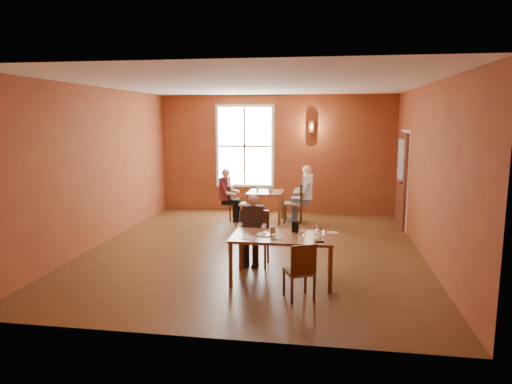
# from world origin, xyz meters

# --- Properties ---
(ground) EXTENTS (6.00, 7.00, 0.01)m
(ground) POSITION_xyz_m (0.00, 0.00, 0.00)
(ground) COLOR brown
(ground) RESTS_ON ground
(wall_back) EXTENTS (6.00, 0.04, 3.00)m
(wall_back) POSITION_xyz_m (0.00, 3.50, 1.50)
(wall_back) COLOR brown
(wall_back) RESTS_ON ground
(wall_front) EXTENTS (6.00, 0.04, 3.00)m
(wall_front) POSITION_xyz_m (0.00, -3.50, 1.50)
(wall_front) COLOR brown
(wall_front) RESTS_ON ground
(wall_left) EXTENTS (0.04, 7.00, 3.00)m
(wall_left) POSITION_xyz_m (-3.00, 0.00, 1.50)
(wall_left) COLOR brown
(wall_left) RESTS_ON ground
(wall_right) EXTENTS (0.04, 7.00, 3.00)m
(wall_right) POSITION_xyz_m (3.00, 0.00, 1.50)
(wall_right) COLOR brown
(wall_right) RESTS_ON ground
(ceiling) EXTENTS (6.00, 7.00, 0.04)m
(ceiling) POSITION_xyz_m (0.00, 0.00, 3.00)
(ceiling) COLOR white
(ceiling) RESTS_ON wall_back
(window) EXTENTS (1.36, 0.10, 1.96)m
(window) POSITION_xyz_m (-0.80, 3.45, 1.70)
(window) COLOR white
(window) RESTS_ON wall_back
(door) EXTENTS (0.12, 1.04, 2.10)m
(door) POSITION_xyz_m (2.94, 2.30, 1.05)
(door) COLOR maroon
(door) RESTS_ON ground
(wall_sconce) EXTENTS (0.16, 0.16, 0.28)m
(wall_sconce) POSITION_xyz_m (0.90, 3.40, 2.20)
(wall_sconce) COLOR brown
(wall_sconce) RESTS_ON wall_back
(main_table) EXTENTS (1.49, 0.84, 0.70)m
(main_table) POSITION_xyz_m (0.67, -1.58, 0.35)
(main_table) COLOR brown
(main_table) RESTS_ON ground
(chair_diner_main) EXTENTS (0.40, 0.40, 0.90)m
(chair_diner_main) POSITION_xyz_m (0.17, -0.93, 0.45)
(chair_diner_main) COLOR #4B2C13
(chair_diner_main) RESTS_ON ground
(diner_main) EXTENTS (0.45, 0.45, 1.13)m
(diner_main) POSITION_xyz_m (0.17, -0.96, 0.56)
(diner_main) COLOR black
(diner_main) RESTS_ON ground
(chair_empty) EXTENTS (0.46, 0.46, 0.79)m
(chair_empty) POSITION_xyz_m (0.96, -2.21, 0.39)
(chair_empty) COLOR #582919
(chair_empty) RESTS_ON ground
(plate_food) EXTENTS (0.31, 0.31, 0.03)m
(plate_food) POSITION_xyz_m (0.40, -1.59, 0.71)
(plate_food) COLOR white
(plate_food) RESTS_ON main_table
(sandwich) EXTENTS (0.09, 0.09, 0.10)m
(sandwich) POSITION_xyz_m (0.52, -1.51, 0.75)
(sandwich) COLOR tan
(sandwich) RESTS_ON main_table
(goblet_a) EXTENTS (0.09, 0.09, 0.17)m
(goblet_a) POSITION_xyz_m (1.15, -1.45, 0.78)
(goblet_a) COLOR white
(goblet_a) RESTS_ON main_table
(goblet_b) EXTENTS (0.07, 0.07, 0.17)m
(goblet_b) POSITION_xyz_m (1.25, -1.66, 0.78)
(goblet_b) COLOR white
(goblet_b) RESTS_ON main_table
(goblet_c) EXTENTS (0.07, 0.07, 0.17)m
(goblet_c) POSITION_xyz_m (0.98, -1.78, 0.78)
(goblet_c) COLOR silver
(goblet_c) RESTS_ON main_table
(menu_stand) EXTENTS (0.11, 0.06, 0.17)m
(menu_stand) POSITION_xyz_m (0.84, -1.35, 0.78)
(menu_stand) COLOR black
(menu_stand) RESTS_ON main_table
(knife) EXTENTS (0.19, 0.03, 0.00)m
(knife) POSITION_xyz_m (0.63, -1.80, 0.70)
(knife) COLOR silver
(knife) RESTS_ON main_table
(napkin) EXTENTS (0.19, 0.19, 0.01)m
(napkin) POSITION_xyz_m (0.21, -1.81, 0.70)
(napkin) COLOR white
(napkin) RESTS_ON main_table
(side_plate) EXTENTS (0.22, 0.22, 0.01)m
(side_plate) POSITION_xyz_m (1.41, -1.33, 0.70)
(side_plate) COLOR white
(side_plate) RESTS_ON main_table
(sunglasses) EXTENTS (0.13, 0.06, 0.01)m
(sunglasses) POSITION_xyz_m (1.22, -1.87, 0.71)
(sunglasses) COLOR black
(sunglasses) RESTS_ON main_table
(second_table) EXTENTS (0.81, 0.81, 0.71)m
(second_table) POSITION_xyz_m (-0.11, 2.37, 0.36)
(second_table) COLOR brown
(second_table) RESTS_ON ground
(chair_diner_white) EXTENTS (0.41, 0.41, 0.93)m
(chair_diner_white) POSITION_xyz_m (0.54, 2.37, 0.46)
(chair_diner_white) COLOR #44200E
(chair_diner_white) RESTS_ON ground
(diner_white) EXTENTS (0.52, 0.52, 1.29)m
(diner_white) POSITION_xyz_m (0.57, 2.37, 0.64)
(diner_white) COLOR silver
(diner_white) RESTS_ON ground
(chair_diner_maroon) EXTENTS (0.37, 0.37, 0.84)m
(chair_diner_maroon) POSITION_xyz_m (-0.76, 2.37, 0.42)
(chair_diner_maroon) COLOR #512711
(chair_diner_maroon) RESTS_ON ground
(diner_maroon) EXTENTS (0.48, 0.48, 1.20)m
(diner_maroon) POSITION_xyz_m (-0.79, 2.37, 0.60)
(diner_maroon) COLOR #571C26
(diner_maroon) RESTS_ON ground
(cup_a) EXTENTS (0.12, 0.12, 0.09)m
(cup_a) POSITION_xyz_m (0.02, 2.25, 0.76)
(cup_a) COLOR white
(cup_a) RESTS_ON second_table
(cup_b) EXTENTS (0.10, 0.10, 0.08)m
(cup_b) POSITION_xyz_m (-0.32, 2.51, 0.75)
(cup_b) COLOR silver
(cup_b) RESTS_ON second_table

